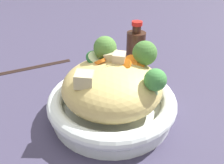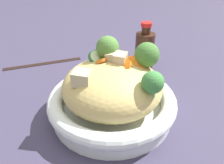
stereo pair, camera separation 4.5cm
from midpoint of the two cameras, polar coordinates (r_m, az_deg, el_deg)
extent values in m
plane|color=#3B364E|center=(0.50, -2.61, -8.18)|extent=(3.00, 3.00, 0.00)
cylinder|color=white|center=(0.49, -2.64, -7.16)|extent=(0.26, 0.26, 0.02)
torus|color=white|center=(0.48, -2.72, -4.59)|extent=(0.28, 0.28, 0.03)
ellipsoid|color=tan|center=(0.46, -2.83, -1.16)|extent=(0.21, 0.21, 0.10)
torus|color=#C8BD68|center=(0.46, -0.82, 4.12)|extent=(0.06, 0.06, 0.02)
torus|color=tan|center=(0.41, -2.59, -1.30)|extent=(0.07, 0.07, 0.02)
torus|color=tan|center=(0.42, -3.00, 2.21)|extent=(0.05, 0.05, 0.02)
torus|color=tan|center=(0.45, -6.64, 2.25)|extent=(0.06, 0.06, 0.01)
cone|color=#8DB16A|center=(0.47, 5.49, 4.25)|extent=(0.03, 0.03, 0.02)
sphere|color=#447634|center=(0.46, 5.67, 7.37)|extent=(0.06, 0.06, 0.05)
cone|color=#92B177|center=(0.41, 7.76, -2.07)|extent=(0.03, 0.03, 0.02)
sphere|color=#3E823E|center=(0.40, 7.98, 0.46)|extent=(0.06, 0.06, 0.04)
cone|color=#9AB372|center=(0.48, -4.49, 6.08)|extent=(0.03, 0.03, 0.01)
sphere|color=#508139|center=(0.47, -4.62, 8.76)|extent=(0.06, 0.06, 0.05)
cylinder|color=orange|center=(0.41, -10.12, 1.06)|extent=(0.03, 0.02, 0.03)
cylinder|color=orange|center=(0.47, -4.63, 6.38)|extent=(0.03, 0.03, 0.02)
cylinder|color=orange|center=(0.45, -5.97, 5.27)|extent=(0.03, 0.03, 0.02)
cylinder|color=orange|center=(0.44, 0.48, 4.75)|extent=(0.03, 0.03, 0.02)
cylinder|color=orange|center=(0.45, 2.08, 5.31)|extent=(0.03, 0.03, 0.02)
cylinder|color=orange|center=(0.45, 4.00, 4.58)|extent=(0.03, 0.03, 0.02)
cylinder|color=beige|center=(0.47, -6.91, 6.04)|extent=(0.05, 0.05, 0.02)
torus|color=#215D2B|center=(0.47, -6.91, 6.04)|extent=(0.06, 0.06, 0.02)
cylinder|color=beige|center=(0.52, -1.18, 6.77)|extent=(0.03, 0.03, 0.02)
torus|color=#2D5424|center=(0.52, -1.18, 6.77)|extent=(0.04, 0.04, 0.02)
cube|color=#C9BD88|center=(0.40, -10.40, 0.55)|extent=(0.04, 0.04, 0.03)
cube|color=#CDB38F|center=(0.45, -1.09, 5.89)|extent=(0.03, 0.03, 0.03)
cube|color=#C8B88E|center=(0.45, -2.65, 6.24)|extent=(0.03, 0.03, 0.03)
cylinder|color=#381E14|center=(0.66, 4.11, 7.97)|extent=(0.05, 0.05, 0.11)
cylinder|color=#381E14|center=(0.64, 4.35, 13.49)|extent=(0.02, 0.02, 0.02)
cylinder|color=red|center=(0.63, 4.41, 14.85)|extent=(0.03, 0.03, 0.01)
cylinder|color=black|center=(0.74, -21.72, 3.72)|extent=(0.10, 0.22, 0.01)
cylinder|color=black|center=(0.73, -21.62, 3.40)|extent=(0.10, 0.22, 0.01)
camera|label=1|loc=(0.02, -92.86, -1.76)|focal=35.34mm
camera|label=2|loc=(0.02, 87.14, 1.76)|focal=35.34mm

